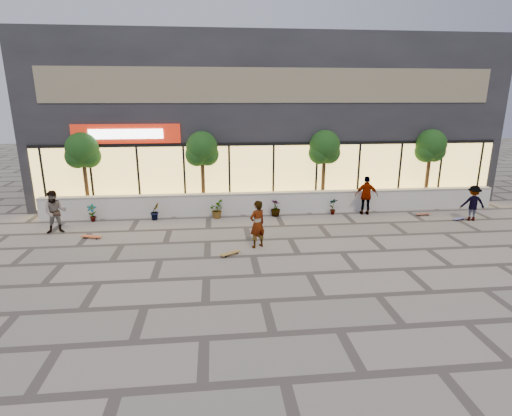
{
  "coord_description": "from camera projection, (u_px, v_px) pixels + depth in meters",
  "views": [
    {
      "loc": [
        -2.9,
        -11.54,
        5.46
      ],
      "look_at": [
        -1.36,
        3.32,
        1.3
      ],
      "focal_mm": 28.0,
      "sensor_mm": 36.0,
      "label": 1
    }
  ],
  "objects": [
    {
      "name": "skateboard_center",
      "position": [
        230.0,
        253.0,
        14.26
      ],
      "size": [
        0.78,
        0.6,
        0.1
      ],
      "rotation": [
        0.0,
        0.0,
        0.57
      ],
      "color": "olive",
      "rests_on": "ground"
    },
    {
      "name": "shrub_e",
      "position": [
        333.0,
        206.0,
        19.16
      ],
      "size": [
        0.46,
        0.35,
        0.81
      ],
      "primitive_type": "imported",
      "rotation": [
        0.0,
        0.0,
        3.28
      ],
      "color": "#173410",
      "rests_on": "ground"
    },
    {
      "name": "shrub_b",
      "position": [
        155.0,
        211.0,
        18.32
      ],
      "size": [
        0.57,
        0.57,
        0.81
      ],
      "primitive_type": "imported",
      "rotation": [
        0.0,
        0.0,
        0.82
      ],
      "color": "#173410",
      "rests_on": "ground"
    },
    {
      "name": "ground",
      "position": [
        309.0,
        273.0,
        12.82
      ],
      "size": [
        80.0,
        80.0,
        0.0
      ],
      "primitive_type": "plane",
      "color": "gray",
      "rests_on": "ground"
    },
    {
      "name": "tree_west",
      "position": [
        83.0,
        152.0,
        18.5
      ],
      "size": [
        1.6,
        1.5,
        3.92
      ],
      "color": "#4F3A1C",
      "rests_on": "ground"
    },
    {
      "name": "skater_left",
      "position": [
        55.0,
        212.0,
        16.42
      ],
      "size": [
        1.01,
        0.86,
        1.8
      ],
      "primitive_type": "imported",
      "rotation": [
        0.0,
        0.0,
        0.23
      ],
      "color": "tan",
      "rests_on": "ground"
    },
    {
      "name": "shrub_a",
      "position": [
        92.0,
        213.0,
        18.04
      ],
      "size": [
        0.43,
        0.29,
        0.81
      ],
      "primitive_type": "imported",
      "color": "#173410",
      "rests_on": "ground"
    },
    {
      "name": "planter_wall",
      "position": [
        276.0,
        202.0,
        19.38
      ],
      "size": [
        22.0,
        0.42,
        1.04
      ],
      "color": "silver",
      "rests_on": "ground"
    },
    {
      "name": "skateboard_left",
      "position": [
        91.0,
        236.0,
        15.96
      ],
      "size": [
        0.86,
        0.44,
        0.1
      ],
      "rotation": [
        0.0,
        0.0,
        -0.28
      ],
      "color": "#D65028",
      "rests_on": "ground"
    },
    {
      "name": "skater_right_far",
      "position": [
        473.0,
        203.0,
        18.13
      ],
      "size": [
        1.17,
        0.84,
        1.63
      ],
      "primitive_type": "imported",
      "rotation": [
        0.0,
        0.0,
        2.9
      ],
      "color": "maroon",
      "rests_on": "ground"
    },
    {
      "name": "shrub_d",
      "position": [
        276.0,
        208.0,
        18.88
      ],
      "size": [
        0.64,
        0.64,
        0.81
      ],
      "primitive_type": "imported",
      "rotation": [
        0.0,
        0.0,
        2.46
      ],
      "color": "#173410",
      "rests_on": "ground"
    },
    {
      "name": "tree_mideast",
      "position": [
        325.0,
        149.0,
        19.64
      ],
      "size": [
        1.6,
        1.5,
        3.92
      ],
      "color": "#4F3A1C",
      "rests_on": "ground"
    },
    {
      "name": "retail_building",
      "position": [
        263.0,
        118.0,
        23.64
      ],
      "size": [
        24.0,
        9.17,
        8.5
      ],
      "color": "#222327",
      "rests_on": "ground"
    },
    {
      "name": "tree_east",
      "position": [
        431.0,
        148.0,
        20.19
      ],
      "size": [
        1.6,
        1.5,
        3.92
      ],
      "color": "#4F3A1C",
      "rests_on": "ground"
    },
    {
      "name": "tree_midwest",
      "position": [
        202.0,
        151.0,
        19.04
      ],
      "size": [
        1.6,
        1.5,
        3.92
      ],
      "color": "#4F3A1C",
      "rests_on": "ground"
    },
    {
      "name": "skateboard_right_near",
      "position": [
        423.0,
        214.0,
        19.04
      ],
      "size": [
        0.78,
        0.31,
        0.09
      ],
      "rotation": [
        0.0,
        0.0,
        0.15
      ],
      "color": "brown",
      "rests_on": "ground"
    },
    {
      "name": "skater_right_near",
      "position": [
        366.0,
        196.0,
        19.03
      ],
      "size": [
        1.16,
        0.64,
        1.86
      ],
      "primitive_type": "imported",
      "rotation": [
        0.0,
        0.0,
        2.96
      ],
      "color": "silver",
      "rests_on": "ground"
    },
    {
      "name": "skateboard_right_far",
      "position": [
        459.0,
        219.0,
        18.35
      ],
      "size": [
        0.72,
        0.43,
        0.08
      ],
      "rotation": [
        0.0,
        0.0,
        0.39
      ],
      "color": "#535297",
      "rests_on": "ground"
    },
    {
      "name": "skater_center",
      "position": [
        257.0,
        224.0,
        14.82
      ],
      "size": [
        0.79,
        0.71,
        1.81
      ],
      "primitive_type": "imported",
      "rotation": [
        0.0,
        0.0,
        3.67
      ],
      "color": "white",
      "rests_on": "ground"
    },
    {
      "name": "shrub_c",
      "position": [
        216.0,
        209.0,
        18.6
      ],
      "size": [
        0.68,
        0.77,
        0.81
      ],
      "primitive_type": "imported",
      "rotation": [
        0.0,
        0.0,
        1.64
      ],
      "color": "#173410",
      "rests_on": "ground"
    }
  ]
}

